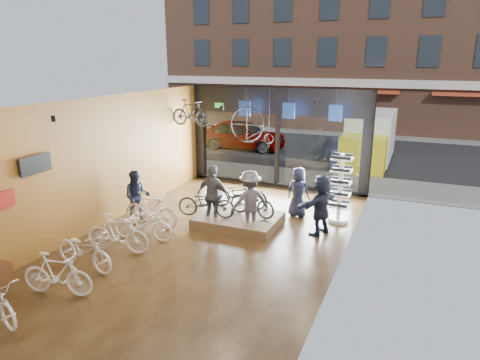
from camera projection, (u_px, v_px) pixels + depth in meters
The scene contains 32 objects.
ground_plane at pixel (207, 245), 11.54m from camera, with size 7.00×12.00×0.04m, color black.
ceiling at pixel (203, 101), 10.48m from camera, with size 7.00×12.00×0.04m, color black.
wall_left at pixel (97, 164), 12.33m from camera, with size 0.04×12.00×3.80m, color #9A661F.
wall_right at pixel (343, 193), 9.69m from camera, with size 0.04×12.00×3.80m, color beige.
storefront at pixel (278, 138), 16.32m from camera, with size 7.00×0.26×3.80m, color black, non-canonical shape.
exit_sign at pixel (219, 105), 16.79m from camera, with size 0.35×0.06×0.18m, color #198C26.
street_road at pixel (325, 145), 24.81m from camera, with size 30.00×18.00×0.02m, color black.
sidewalk_near at pixel (285, 177), 17.89m from camera, with size 30.00×2.40×0.12m, color slate.
sidewalk_far at pixel (338, 133), 28.33m from camera, with size 30.00×2.00×0.12m, color slate.
opposite_building at pixel (351, 24), 28.63m from camera, with size 26.00×5.00×14.00m, color brown.
street_car at pixel (242, 134), 23.42m from camera, with size 1.89×4.71×1.60m, color gray.
box_truck at pixel (369, 140), 19.88m from camera, with size 1.99×5.97×2.35m, color silver, non-canonical shape.
floor_bike_1 at pixel (57, 274), 8.97m from camera, with size 0.45×1.60×0.96m, color beige.
floor_bike_2 at pixel (84, 250), 10.10m from camera, with size 0.64×1.83×0.96m, color beige.
floor_bike_3 at pixel (117, 234), 10.93m from camera, with size 0.49×1.73×1.04m, color beige.
floor_bike_4 at pixel (143, 224), 11.71m from camera, with size 0.60×1.71×0.90m, color beige.
floor_bike_5 at pixel (151, 210), 12.59m from camera, with size 0.50×1.77×1.06m, color beige.
display_platform at pixel (239, 220), 12.84m from camera, with size 2.40×1.80×0.30m, color #513524.
display_bike_left at pixel (206, 202), 12.57m from camera, with size 0.60×1.73×0.91m, color black.
display_bike_mid at pixel (252, 201), 12.63m from camera, with size 0.44×1.54×0.93m, color black.
display_bike_right at pixel (239, 194), 13.33m from camera, with size 0.62×1.79×0.94m, color black.
customer_1 at pixel (137, 197), 12.90m from camera, with size 0.79×0.61×1.62m, color #161C33.
customer_2 at pixel (213, 196), 12.63m from camera, with size 1.08×0.45×1.85m, color #3F3F44.
customer_3 at pixel (250, 201), 12.26m from camera, with size 1.15×0.66×1.79m, color #3F3F44.
customer_4 at pixel (298, 192), 13.38m from camera, with size 0.78×0.51×1.59m, color #161C33.
customer_5 at pixel (321, 205), 12.01m from camera, with size 1.61×0.51×1.74m, color #161C33.
sunglasses_rack at pixel (340, 188), 12.88m from camera, with size 0.62×0.51×2.12m, color white, non-canonical shape.
penny_farthing at pixel (254, 127), 15.15m from camera, with size 1.58×0.06×1.27m, color black, non-canonical shape.
hung_bike at pixel (191, 113), 15.47m from camera, with size 0.45×1.58×0.95m, color black.
jersey_left at pixel (245, 109), 15.68m from camera, with size 0.45×0.03×0.55m, color #1E3F99.
jersey_mid at pixel (289, 111), 15.05m from camera, with size 0.45×0.03×0.55m, color #1E3F99.
jersey_right at pixel (335, 113), 14.44m from camera, with size 0.45×0.03×0.55m, color #1E3F99.
Camera 1 is at (4.97, -9.41, 4.85)m, focal length 32.00 mm.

